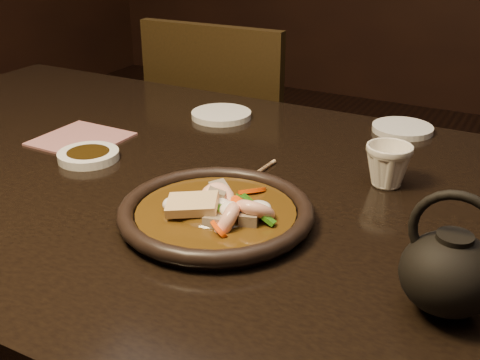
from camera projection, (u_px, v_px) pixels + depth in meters
The scene contains 11 objects.
table at pixel (186, 215), 1.04m from camera, with size 1.60×0.90×0.75m.
chair at pixel (233, 158), 1.77m from camera, with size 0.44×0.44×0.89m.
plate at pixel (216, 213), 0.86m from camera, with size 0.28×0.28×0.03m.
stirfry at pixel (219, 211), 0.85m from camera, with size 0.16×0.18×0.06m.
soy_dish at pixel (88, 156), 1.07m from camera, with size 0.11×0.11×0.02m, color silver.
saucer_left at pixel (221, 115), 1.28m from camera, with size 0.13×0.13×0.01m, color silver.
saucer_right at pixel (402, 129), 1.20m from camera, with size 0.12×0.12×0.01m, color silver.
tea_cup at pixel (388, 164), 0.96m from camera, with size 0.07×0.07×0.07m, color silver.
chopsticks at pixel (237, 186), 0.96m from camera, with size 0.02×0.24×0.01m.
napkin at pixel (81, 139), 1.16m from camera, with size 0.15×0.15×0.00m, color #925A5A.
teapot at pixel (450, 270), 0.65m from camera, with size 0.13×0.11×0.15m.
Camera 1 is at (0.52, -0.77, 1.16)m, focal length 45.00 mm.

